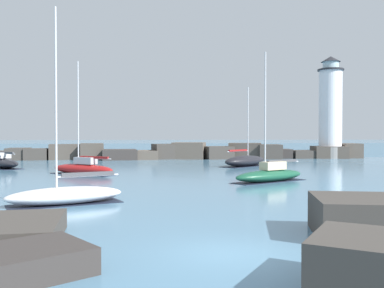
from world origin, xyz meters
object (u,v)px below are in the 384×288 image
at_px(sailboat_moored_1, 245,161).
at_px(mooring_buoy_orange_near, 76,165).
at_px(sailboat_moored_0, 83,168).
at_px(sailboat_moored_2, 270,174).
at_px(sailboat_moored_3, 66,194).
at_px(lighthouse, 330,113).
at_px(sailboat_moored_4, 0,162).

height_order(sailboat_moored_1, mooring_buoy_orange_near, sailboat_moored_1).
height_order(sailboat_moored_0, mooring_buoy_orange_near, sailboat_moored_0).
bearing_deg(sailboat_moored_2, mooring_buoy_orange_near, 138.49).
distance_m(sailboat_moored_2, sailboat_moored_3, 17.10).
relative_size(lighthouse, sailboat_moored_1, 1.73).
bearing_deg(sailboat_moored_4, sailboat_moored_0, -40.81).
bearing_deg(mooring_buoy_orange_near, sailboat_moored_2, -41.51).
xyz_separation_m(sailboat_moored_3, sailboat_moored_4, (-12.21, 26.53, 0.13)).
xyz_separation_m(sailboat_moored_4, mooring_buoy_orange_near, (8.56, -1.15, -0.33)).
xyz_separation_m(sailboat_moored_1, mooring_buoy_orange_near, (-19.52, -0.74, -0.33)).
height_order(sailboat_moored_1, sailboat_moored_4, sailboat_moored_1).
bearing_deg(sailboat_moored_2, sailboat_moored_0, 153.80).
bearing_deg(mooring_buoy_orange_near, sailboat_moored_3, -81.80).
bearing_deg(sailboat_moored_0, sailboat_moored_3, -84.51).
height_order(sailboat_moored_2, mooring_buoy_orange_near, sailboat_moored_2).
xyz_separation_m(sailboat_moored_0, sailboat_moored_3, (1.67, -17.43, -0.10)).
bearing_deg(sailboat_moored_4, sailboat_moored_3, -65.28).
height_order(sailboat_moored_4, mooring_buoy_orange_near, sailboat_moored_4).
bearing_deg(sailboat_moored_1, sailboat_moored_0, -153.64).
distance_m(lighthouse, mooring_buoy_orange_near, 41.43).
relative_size(sailboat_moored_0, mooring_buoy_orange_near, 12.58).
xyz_separation_m(sailboat_moored_1, sailboat_moored_3, (-15.87, -26.12, -0.13)).
bearing_deg(lighthouse, sailboat_moored_4, -160.90).
distance_m(sailboat_moored_0, sailboat_moored_4, 13.93).
relative_size(sailboat_moored_1, sailboat_moored_4, 1.11).
bearing_deg(lighthouse, sailboat_moored_3, -128.34).
bearing_deg(lighthouse, mooring_buoy_orange_near, -155.44).
bearing_deg(sailboat_moored_2, sailboat_moored_1, 83.89).
relative_size(sailboat_moored_0, sailboat_moored_2, 1.04).
height_order(lighthouse, sailboat_moored_1, lighthouse).
distance_m(sailboat_moored_0, sailboat_moored_1, 19.58).
xyz_separation_m(sailboat_moored_0, mooring_buoy_orange_near, (-1.98, 7.95, -0.30)).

